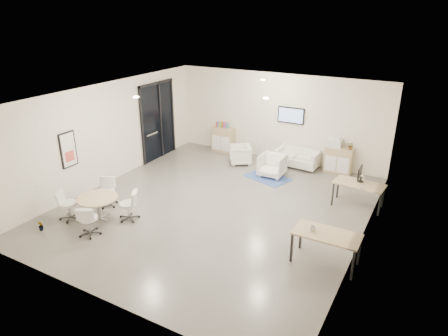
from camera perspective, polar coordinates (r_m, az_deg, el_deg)
name	(u,v)px	position (r m, az deg, el deg)	size (l,w,h in m)	color
room_shell	(216,154)	(10.91, -1.15, 1.96)	(9.60, 10.60, 4.80)	#595651
glass_door	(158,119)	(15.07, -9.43, 6.96)	(0.09, 1.90, 2.85)	black
artwork	(68,150)	(12.28, -21.36, 2.45)	(0.05, 0.54, 1.04)	black
wall_tv	(291,115)	(14.56, 9.54, 7.43)	(0.98, 0.06, 0.58)	black
ceiling_spots	(224,91)	(11.28, 0.07, 10.97)	(3.14, 4.14, 0.03)	#FFEAC6
sideboard_left	(223,140)	(15.77, -0.09, 4.08)	(0.86, 0.45, 0.97)	tan
sideboard_right	(338,160)	(14.26, 16.03, 1.08)	(0.91, 0.44, 0.91)	tan
books	(222,125)	(15.63, -0.22, 6.18)	(0.50, 0.14, 0.22)	red
printer	(334,142)	(14.10, 15.50, 3.55)	(0.50, 0.43, 0.33)	white
loveseat	(298,158)	(14.53, 10.47, 1.35)	(1.54, 0.84, 0.56)	silver
blue_rug	(268,178)	(13.52, 6.25, -1.36)	(1.43, 0.95, 0.01)	navy
armchair_left	(240,154)	(14.56, 2.34, 2.05)	(0.73, 0.68, 0.75)	silver
armchair_right	(272,164)	(13.54, 6.89, 0.51)	(0.81, 0.75, 0.83)	silver
desk_rear	(359,186)	(11.93, 18.74, -2.42)	(1.43, 0.81, 0.72)	tan
desk_front	(327,237)	(9.13, 14.44, -9.47)	(1.45, 0.73, 0.75)	tan
monitor	(360,174)	(11.95, 18.87, -0.76)	(0.20, 0.50, 0.44)	black
round_table	(98,200)	(11.17, -17.60, -4.43)	(1.06, 1.06, 0.65)	tan
meeting_chairs	(98,205)	(11.24, -17.52, -5.12)	(2.19, 2.19, 0.82)	white
plant_cabinet	(351,147)	(13.99, 17.68, 2.94)	(0.24, 0.27, 0.21)	#3F7F3F
plant_floor	(42,228)	(11.37, -24.62, -7.85)	(0.15, 0.28, 0.12)	#3F7F3F
cup	(313,228)	(9.11, 12.57, -8.35)	(0.12, 0.10, 0.12)	white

